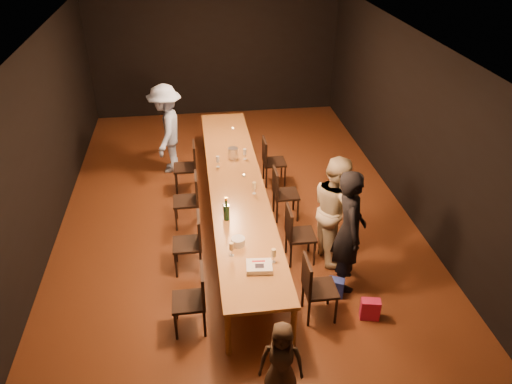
{
  "coord_description": "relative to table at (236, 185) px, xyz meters",
  "views": [
    {
      "loc": [
        -0.64,
        -7.15,
        4.87
      ],
      "look_at": [
        0.23,
        -0.77,
        1.0
      ],
      "focal_mm": 35.0,
      "sensor_mm": 36.0,
      "label": 1
    }
  ],
  "objects": [
    {
      "name": "ground",
      "position": [
        0.0,
        0.0,
        -0.7
      ],
      "size": [
        10.0,
        10.0,
        0.0
      ],
      "primitive_type": "plane",
      "color": "#421D10",
      "rests_on": "ground"
    },
    {
      "name": "wineglass_2",
      "position": [
        -0.26,
        -0.96,
        0.15
      ],
      "size": [
        0.06,
        0.06,
        0.21
      ],
      "primitive_type": null,
      "color": "silver",
      "rests_on": "table"
    },
    {
      "name": "table",
      "position": [
        0.0,
        0.0,
        0.0
      ],
      "size": [
        0.9,
        6.0,
        0.75
      ],
      "color": "brown",
      "rests_on": "ground"
    },
    {
      "name": "plate_stack",
      "position": [
        -0.14,
        -1.71,
        0.1
      ],
      "size": [
        0.23,
        0.23,
        0.11
      ],
      "primitive_type": "cylinder",
      "rotation": [
        0.0,
        0.0,
        -0.22
      ],
      "color": "silver",
      "rests_on": "table"
    },
    {
      "name": "wineglass_3",
      "position": [
        0.25,
        -0.4,
        0.15
      ],
      "size": [
        0.06,
        0.06,
        0.21
      ],
      "primitive_type": null,
      "color": "beige",
      "rests_on": "table"
    },
    {
      "name": "chair_right_0",
      "position": [
        0.85,
        -2.4,
        -0.24
      ],
      "size": [
        0.42,
        0.42,
        0.93
      ],
      "primitive_type": null,
      "rotation": [
        0.0,
        0.0,
        -1.57
      ],
      "color": "black",
      "rests_on": "ground"
    },
    {
      "name": "chair_left_2",
      "position": [
        -0.85,
        0.0,
        -0.24
      ],
      "size": [
        0.42,
        0.42,
        0.93
      ],
      "primitive_type": null,
      "rotation": [
        0.0,
        0.0,
        1.57
      ],
      "color": "black",
      "rests_on": "ground"
    },
    {
      "name": "wineglass_1",
      "position": [
        0.27,
        -2.14,
        0.15
      ],
      "size": [
        0.06,
        0.06,
        0.21
      ],
      "primitive_type": null,
      "color": "beige",
      "rests_on": "table"
    },
    {
      "name": "tealight_near",
      "position": [
        0.15,
        -2.36,
        0.06
      ],
      "size": [
        0.05,
        0.05,
        0.03
      ],
      "primitive_type": "cylinder",
      "color": "#B2B7B2",
      "rests_on": "table"
    },
    {
      "name": "wineglass_5",
      "position": [
        0.24,
        0.81,
        0.15
      ],
      "size": [
        0.06,
        0.06,
        0.21
      ],
      "primitive_type": null,
      "color": "silver",
      "rests_on": "table"
    },
    {
      "name": "woman_tan",
      "position": [
        1.37,
        -1.17,
        0.15
      ],
      "size": [
        0.73,
        0.89,
        1.71
      ],
      "primitive_type": "imported",
      "rotation": [
        0.0,
        0.0,
        1.67
      ],
      "color": "beige",
      "rests_on": "ground"
    },
    {
      "name": "wineglass_0",
      "position": [
        -0.25,
        -1.93,
        0.15
      ],
      "size": [
        0.06,
        0.06,
        0.21
      ],
      "primitive_type": null,
      "color": "beige",
      "rests_on": "table"
    },
    {
      "name": "gift_bag_red",
      "position": [
        1.51,
        -2.55,
        -0.55
      ],
      "size": [
        0.28,
        0.19,
        0.3
      ],
      "primitive_type": "cube",
      "rotation": [
        0.0,
        0.0,
        -0.21
      ],
      "color": "#D21F52",
      "rests_on": "ground"
    },
    {
      "name": "ice_bucket",
      "position": [
        0.03,
        0.88,
        0.15
      ],
      "size": [
        0.21,
        0.21,
        0.2
      ],
      "primitive_type": "cylinder",
      "rotation": [
        0.0,
        0.0,
        0.18
      ],
      "color": "silver",
      "rests_on": "table"
    },
    {
      "name": "gift_bag_blue",
      "position": [
        1.18,
        -2.06,
        -0.56
      ],
      "size": [
        0.26,
        0.22,
        0.27
      ],
      "primitive_type": "cube",
      "rotation": [
        0.0,
        0.0,
        -0.42
      ],
      "color": "#223395",
      "rests_on": "ground"
    },
    {
      "name": "champagne_bottle",
      "position": [
        -0.25,
        -1.07,
        0.24
      ],
      "size": [
        0.12,
        0.12,
        0.38
      ],
      "primitive_type": null,
      "rotation": [
        0.0,
        0.0,
        -0.41
      ],
      "color": "black",
      "rests_on": "table"
    },
    {
      "name": "woman_birthday",
      "position": [
        1.37,
        -1.82,
        0.22
      ],
      "size": [
        0.53,
        0.72,
        1.84
      ],
      "primitive_type": "imported",
      "rotation": [
        0.0,
        0.0,
        1.43
      ],
      "color": "black",
      "rests_on": "ground"
    },
    {
      "name": "chair_right_1",
      "position": [
        0.85,
        -1.2,
        -0.24
      ],
      "size": [
        0.42,
        0.42,
        0.93
      ],
      "primitive_type": null,
      "rotation": [
        0.0,
        0.0,
        -1.57
      ],
      "color": "black",
      "rests_on": "ground"
    },
    {
      "name": "tealight_far",
      "position": [
        0.15,
        2.16,
        0.06
      ],
      "size": [
        0.05,
        0.05,
        0.03
      ],
      "primitive_type": "cylinder",
      "color": "#B2B7B2",
      "rests_on": "table"
    },
    {
      "name": "child",
      "position": [
        0.13,
        -3.51,
        -0.2
      ],
      "size": [
        0.55,
        0.42,
        1.01
      ],
      "primitive_type": "imported",
      "rotation": [
        0.0,
        0.0,
        -0.21
      ],
      "color": "#3E3022",
      "rests_on": "ground"
    },
    {
      "name": "wineglass_4",
      "position": [
        -0.26,
        0.58,
        0.15
      ],
      "size": [
        0.06,
        0.06,
        0.21
      ],
      "primitive_type": null,
      "color": "silver",
      "rests_on": "table"
    },
    {
      "name": "chair_left_0",
      "position": [
        -0.85,
        -2.4,
        -0.24
      ],
      "size": [
        0.42,
        0.42,
        0.93
      ],
      "primitive_type": null,
      "rotation": [
        0.0,
        0.0,
        1.57
      ],
      "color": "black",
      "rests_on": "ground"
    },
    {
      "name": "chair_right_2",
      "position": [
        0.85,
        0.0,
        -0.24
      ],
      "size": [
        0.42,
        0.42,
        0.93
      ],
      "primitive_type": null,
      "rotation": [
        0.0,
        0.0,
        -1.57
      ],
      "color": "black",
      "rests_on": "ground"
    },
    {
      "name": "room_shell",
      "position": [
        0.0,
        0.0,
        1.38
      ],
      "size": [
        6.04,
        10.04,
        3.02
      ],
      "color": "black",
      "rests_on": "ground"
    },
    {
      "name": "man_blue",
      "position": [
        -1.16,
        2.02,
        0.19
      ],
      "size": [
        0.82,
        1.23,
        1.79
      ],
      "primitive_type": "imported",
      "rotation": [
        0.0,
        0.0,
        -1.71
      ],
      "color": "#98B5EB",
      "rests_on": "ground"
    },
    {
      "name": "birthday_cake",
      "position": [
        0.07,
        -2.25,
        0.09
      ],
      "size": [
        0.35,
        0.29,
        0.08
      ],
      "rotation": [
        0.0,
        0.0,
        -0.09
      ],
      "color": "white",
      "rests_on": "table"
    },
    {
      "name": "chair_left_3",
      "position": [
        -0.85,
        1.2,
        -0.24
      ],
      "size": [
        0.42,
        0.42,
        0.93
      ],
      "primitive_type": null,
      "rotation": [
        0.0,
        0.0,
        1.57
      ],
      "color": "black",
      "rests_on": "ground"
    },
    {
      "name": "chair_left_1",
      "position": [
        -0.85,
        -1.2,
        -0.24
      ],
      "size": [
        0.42,
        0.42,
        0.93
      ],
      "primitive_type": null,
      "rotation": [
        0.0,
        0.0,
        1.57
      ],
      "color": "black",
      "rests_on": "ground"
    },
    {
      "name": "chair_right_3",
      "position": [
        0.85,
        1.2,
        -0.24
      ],
      "size": [
        0.42,
        0.42,
        0.93
      ],
      "primitive_type": null,
      "rotation": [
        0.0,
        0.0,
        -1.57
      ],
      "color": "black",
      "rests_on": "ground"
    },
    {
      "name": "tealight_mid",
      "position": [
        0.15,
        0.19,
        0.06
      ],
      "size": [
        0.05,
        0.05,
        0.03
      ],
      "primitive_type": "cylinder",
      "color": "#B2B7B2",
      "rests_on": "table"
    }
  ]
}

